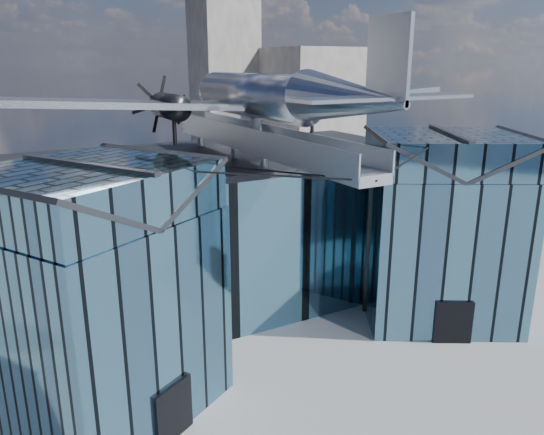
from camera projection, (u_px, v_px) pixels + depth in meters
ground_plane at (288, 344)px, 31.04m from camera, size 120.00×120.00×0.00m
museum at (244, 228)px, 34.37m from camera, size 32.88×24.50×17.60m
bg_towers at (108, 107)px, 71.32m from camera, size 77.00×24.50×26.00m
tree_plaza_e at (536, 218)px, 45.19m from camera, size 3.43×3.43×4.55m
tree_side_e at (543, 196)px, 50.04m from camera, size 3.87×3.87×5.46m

